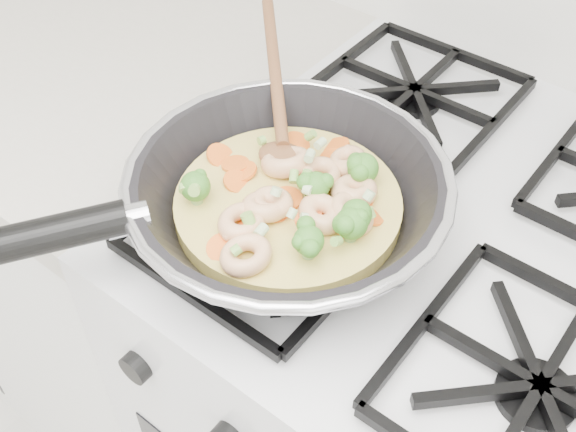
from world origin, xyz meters
The scene contains 3 objects.
stove centered at (0.00, 1.70, 0.46)m, with size 0.60×0.60×0.92m.
counter_left centered at (-0.80, 1.70, 0.45)m, with size 1.00×0.60×0.90m.
skillet centered at (-0.14, 1.56, 0.96)m, with size 0.37×0.51×0.09m.
Camera 1 is at (0.17, 1.18, 1.43)m, focal length 43.11 mm.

